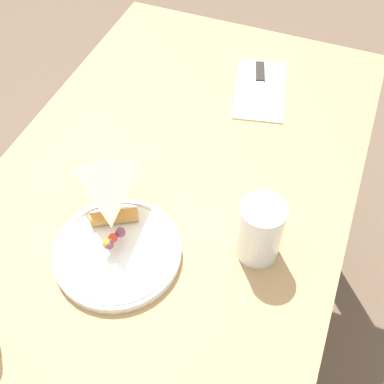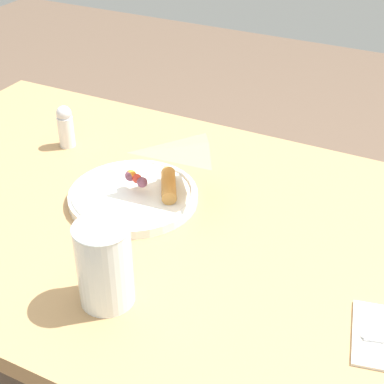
# 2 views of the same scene
# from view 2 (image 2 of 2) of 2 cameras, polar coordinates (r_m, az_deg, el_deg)

# --- Properties ---
(dining_table) EXTENTS (1.24, 0.67, 0.73)m
(dining_table) POSITION_cam_2_polar(r_m,az_deg,el_deg) (0.99, -0.50, -8.30)
(dining_table) COLOR #A87F51
(dining_table) RESTS_ON ground_plane
(plate_pizza) EXTENTS (0.21, 0.21, 0.05)m
(plate_pizza) POSITION_cam_2_polar(r_m,az_deg,el_deg) (0.97, -5.66, -0.12)
(plate_pizza) COLOR white
(plate_pizza) RESTS_ON dining_table
(milk_glass) EXTENTS (0.07, 0.07, 0.12)m
(milk_glass) POSITION_cam_2_polar(r_m,az_deg,el_deg) (0.76, -8.45, -7.30)
(milk_glass) COLOR white
(milk_glass) RESTS_ON dining_table
(salt_shaker) EXTENTS (0.03, 0.03, 0.08)m
(salt_shaker) POSITION_cam_2_polar(r_m,az_deg,el_deg) (1.14, -12.17, 6.26)
(salt_shaker) COLOR silver
(salt_shaker) RESTS_ON dining_table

